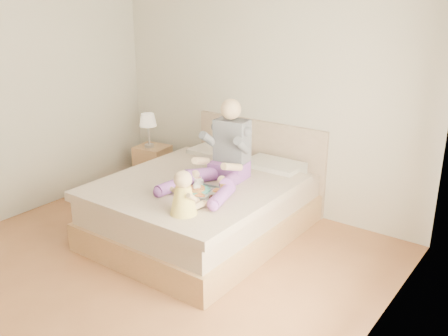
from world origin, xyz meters
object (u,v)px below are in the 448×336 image
Objects in this scene: bed at (208,203)px; tray at (204,191)px; baby at (184,196)px; adult at (223,158)px; nightstand at (153,164)px.

tray is at bearing -55.83° from bed.
baby reaches higher than tray.
tray is 1.23× the size of baby.
bed is at bearing 122.32° from baby.
tray is (0.05, -0.36, -0.22)m from adult.
nightstand is at bearing 151.43° from adult.
baby reaches higher than nightstand.
bed is 0.57m from adult.
adult is 2.15× the size of tray.
baby is (0.19, -0.81, -0.09)m from adult.
tray is (0.25, -0.37, 0.32)m from bed.
nightstand is (-1.48, 0.72, -0.07)m from bed.
adult reaches higher than nightstand.
tray is at bearing -87.53° from adult.
bed is 1.00m from baby.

